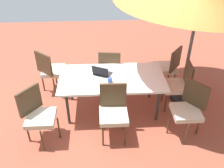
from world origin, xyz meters
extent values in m
cube|color=#9E4C38|center=(0.00, 0.00, -0.01)|extent=(10.00, 10.00, 0.02)
cube|color=white|center=(0.00, 0.00, 0.73)|extent=(1.92, 1.01, 0.04)
cylinder|color=#333333|center=(-0.81, -0.36, 0.36)|extent=(0.05, 0.05, 0.71)
cylinder|color=#333333|center=(0.81, -0.36, 0.36)|extent=(0.05, 0.05, 0.71)
cylinder|color=#333333|center=(-0.81, 0.36, 0.36)|extent=(0.05, 0.05, 0.71)
cylinder|color=#333333|center=(0.81, 0.36, 0.36)|extent=(0.05, 0.05, 0.71)
cylinder|color=#4C4C4C|center=(-1.46, -0.27, 1.23)|extent=(0.06, 0.06, 2.47)
cylinder|color=black|center=(-1.46, -0.27, 0.03)|extent=(0.44, 0.44, 0.06)
cube|color=beige|center=(-1.21, -0.02, 0.49)|extent=(0.46, 0.46, 0.08)
cube|color=#4C3823|center=(-1.42, -0.01, 0.76)|extent=(0.07, 0.44, 0.45)
cylinder|color=#4C3823|center=(-1.05, -0.21, 0.23)|extent=(0.03, 0.03, 0.45)
cylinder|color=#4C3823|center=(-1.02, 0.14, 0.23)|extent=(0.03, 0.03, 0.45)
cylinder|color=#4C3823|center=(-1.41, -0.19, 0.23)|extent=(0.03, 0.03, 0.45)
cylinder|color=#4C3823|center=(-1.38, 0.17, 0.23)|extent=(0.03, 0.03, 0.45)
cube|color=beige|center=(1.19, -0.73, 0.49)|extent=(0.46, 0.46, 0.08)
cube|color=#4C3823|center=(1.33, -0.58, 0.76)|extent=(0.36, 0.31, 0.45)
cylinder|color=#4C3823|center=(0.94, -0.75, 0.23)|extent=(0.03, 0.03, 0.45)
cylinder|color=#4C3823|center=(1.21, -0.99, 0.23)|extent=(0.03, 0.03, 0.45)
cylinder|color=#4C3823|center=(1.17, -0.48, 0.23)|extent=(0.03, 0.03, 0.45)
cylinder|color=#4C3823|center=(1.45, -0.71, 0.23)|extent=(0.03, 0.03, 0.45)
cube|color=beige|center=(-0.01, -0.74, 0.49)|extent=(0.46, 0.46, 0.08)
cube|color=#4C3823|center=(0.02, -0.53, 0.76)|extent=(0.44, 0.10, 0.45)
cylinder|color=#4C3823|center=(-0.21, -0.90, 0.23)|extent=(0.03, 0.03, 0.45)
cylinder|color=#4C3823|center=(0.15, -0.94, 0.23)|extent=(0.03, 0.03, 0.45)
cylinder|color=#4C3823|center=(-0.16, -0.54, 0.23)|extent=(0.03, 0.03, 0.45)
cylinder|color=#4C3823|center=(0.20, -0.59, 0.23)|extent=(0.03, 0.03, 0.45)
cube|color=beige|center=(1.19, 0.74, 0.49)|extent=(0.46, 0.46, 0.08)
cube|color=#4C3823|center=(1.36, 0.61, 0.76)|extent=(0.31, 0.36, 0.45)
cylinder|color=#4C3823|center=(1.17, 0.99, 0.23)|extent=(0.03, 0.03, 0.45)
cylinder|color=#4C3823|center=(0.94, 0.71, 0.23)|extent=(0.03, 0.03, 0.45)
cylinder|color=#4C3823|center=(1.45, 0.77, 0.23)|extent=(0.03, 0.03, 0.45)
cylinder|color=#4C3823|center=(1.22, 0.49, 0.23)|extent=(0.03, 0.03, 0.45)
cube|color=beige|center=(-1.19, 0.74, 0.49)|extent=(0.46, 0.46, 0.08)
cube|color=#4C3823|center=(-1.35, 0.60, 0.76)|extent=(0.31, 0.36, 0.45)
cylinder|color=#4C3823|center=(-0.94, 0.72, 0.23)|extent=(0.03, 0.03, 0.45)
cylinder|color=#4C3823|center=(-1.17, 0.99, 0.23)|extent=(0.03, 0.03, 0.45)
cylinder|color=#4C3823|center=(-1.21, 0.48, 0.23)|extent=(0.03, 0.03, 0.45)
cylinder|color=#4C3823|center=(-1.44, 0.76, 0.23)|extent=(0.03, 0.03, 0.45)
cube|color=beige|center=(-1.18, -0.72, 0.49)|extent=(0.46, 0.46, 0.08)
cube|color=#4C3823|center=(-1.34, -0.59, 0.76)|extent=(0.31, 0.36, 0.45)
cylinder|color=#4C3823|center=(-1.16, -0.98, 0.23)|extent=(0.03, 0.03, 0.45)
cylinder|color=#4C3823|center=(-0.93, -0.70, 0.23)|extent=(0.03, 0.03, 0.45)
cylinder|color=#4C3823|center=(-1.43, -0.74, 0.23)|extent=(0.03, 0.03, 0.45)
cylinder|color=#4C3823|center=(-1.20, -0.47, 0.23)|extent=(0.03, 0.03, 0.45)
cube|color=beige|center=(0.02, 0.75, 0.49)|extent=(0.46, 0.46, 0.08)
cube|color=#4C3823|center=(0.01, 0.54, 0.76)|extent=(0.44, 0.05, 0.45)
cylinder|color=#4C3823|center=(0.20, 0.93, 0.23)|extent=(0.03, 0.03, 0.45)
cylinder|color=#4C3823|center=(-0.16, 0.94, 0.23)|extent=(0.03, 0.03, 0.45)
cylinder|color=#4C3823|center=(0.19, 0.57, 0.23)|extent=(0.03, 0.03, 0.45)
cylinder|color=#4C3823|center=(-0.17, 0.58, 0.23)|extent=(0.03, 0.03, 0.45)
cube|color=#2D2D33|center=(0.17, -0.12, 0.76)|extent=(0.38, 0.33, 0.02)
cube|color=black|center=(0.21, -0.02, 0.87)|extent=(0.31, 0.18, 0.20)
cylinder|color=#334C99|center=(0.05, 0.16, 0.80)|extent=(0.08, 0.08, 0.08)
camera|label=1|loc=(0.22, 3.81, 3.21)|focal=39.96mm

